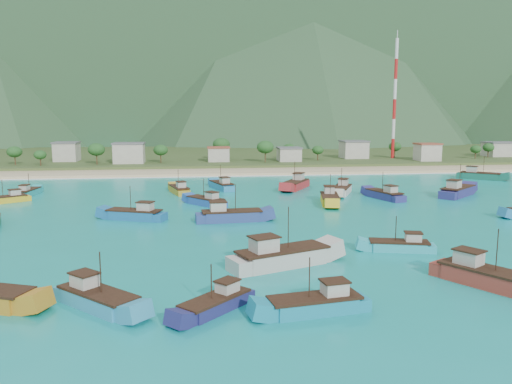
{
  "coord_description": "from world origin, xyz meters",
  "views": [
    {
      "loc": [
        -11.68,
        -79.47,
        18.05
      ],
      "look_at": [
        0.45,
        18.0,
        3.0
      ],
      "focal_mm": 35.0,
      "sensor_mm": 36.0,
      "label": 1
    }
  ],
  "objects": [
    {
      "name": "boat_9",
      "position": [
        -1.46,
        -21.86,
        0.99
      ],
      "size": [
        13.41,
        8.31,
        7.63
      ],
      "rotation": [
        0.0,
        0.0,
        5.09
      ],
      "color": "#BCB6AC",
      "rests_on": "ground"
    },
    {
      "name": "boat_0",
      "position": [
        -22.11,
        8.32,
        0.76
      ],
      "size": [
        11.18,
        6.89,
        6.36
      ],
      "rotation": [
        0.0,
        0.0,
        1.2
      ],
      "color": "#19649F",
      "rests_on": "ground"
    },
    {
      "name": "mountains",
      "position": [
        -18.31,
        403.81,
        106.83
      ],
      "size": [
        1520.0,
        440.0,
        260.0
      ],
      "color": "slate",
      "rests_on": "ground"
    },
    {
      "name": "radio_tower",
      "position": [
        65.67,
        108.0,
        24.37
      ],
      "size": [
        1.2,
        1.2,
        45.53
      ],
      "color": "red",
      "rests_on": "ground"
    },
    {
      "name": "boat_6",
      "position": [
        -9.86,
        -34.81,
        0.52
      ],
      "size": [
        7.8,
        7.76,
        5.02
      ],
      "rotation": [
        0.0,
        0.0,
        2.35
      ],
      "color": "navy",
      "rests_on": "ground"
    },
    {
      "name": "boat_1",
      "position": [
        22.35,
        31.99,
        0.81
      ],
      "size": [
        7.75,
        11.53,
        6.61
      ],
      "rotation": [
        0.0,
        0.0,
        2.7
      ],
      "color": "beige",
      "rests_on": "ground"
    },
    {
      "name": "boat_8",
      "position": [
        -49.55,
        38.75,
        0.58
      ],
      "size": [
        3.61,
        9.29,
        5.36
      ],
      "rotation": [
        0.0,
        0.0,
        6.18
      ],
      "color": "teal",
      "rests_on": "ground"
    },
    {
      "name": "boat_10",
      "position": [
        15.69,
        -17.13,
        0.55
      ],
      "size": [
        9.19,
        4.75,
        5.21
      ],
      "rotation": [
        0.0,
        0.0,
        1.32
      ],
      "color": "#29AEBD",
      "rests_on": "ground"
    },
    {
      "name": "boat_16",
      "position": [
        -0.69,
        -36.51,
        0.65
      ],
      "size": [
        10.02,
        4.34,
        5.73
      ],
      "rotation": [
        0.0,
        0.0,
        1.73
      ],
      "color": "teal",
      "rests_on": "ground"
    },
    {
      "name": "boat_20",
      "position": [
        69.81,
        53.93,
        0.88
      ],
      "size": [
        11.37,
        10.28,
        7.01
      ],
      "rotation": [
        0.0,
        0.0,
        4.02
      ],
      "color": "#17624E",
      "rests_on": "ground"
    },
    {
      "name": "boat_15",
      "position": [
        47.44,
        25.64,
        1.0
      ],
      "size": [
        12.26,
        11.4,
        7.65
      ],
      "rotation": [
        0.0,
        0.0,
        5.43
      ],
      "color": "navy",
      "rests_on": "ground"
    },
    {
      "name": "vegetation",
      "position": [
        -9.59,
        102.89,
        5.16
      ],
      "size": [
        276.37,
        25.66,
        8.49
      ],
      "color": "#235623",
      "rests_on": "ground"
    },
    {
      "name": "beach",
      "position": [
        0.0,
        79.0,
        0.0
      ],
      "size": [
        400.0,
        18.0,
        1.2
      ],
      "primitive_type": "cube",
      "color": "beige",
      "rests_on": "ground"
    },
    {
      "name": "ground",
      "position": [
        0.0,
        0.0,
        0.0
      ],
      "size": [
        600.0,
        600.0,
        0.0
      ],
      "primitive_type": "plane",
      "color": "#0D7F92",
      "rests_on": "ground"
    },
    {
      "name": "boat_4",
      "position": [
        19.17,
        -31.58,
        0.85
      ],
      "size": [
        8.92,
        11.62,
        6.82
      ],
      "rotation": [
        0.0,
        0.0,
        3.69
      ],
      "color": "#A1362A",
      "rests_on": "ground"
    },
    {
      "name": "boat_11",
      "position": [
        -4.96,
        43.28,
        0.75
      ],
      "size": [
        6.09,
        11.11,
        6.3
      ],
      "rotation": [
        0.0,
        0.0,
        0.29
      ],
      "color": "teal",
      "rests_on": "ground"
    },
    {
      "name": "boat_17",
      "position": [
        -50.9,
        29.37,
        0.57
      ],
      "size": [
        8.86,
        7.3,
        5.29
      ],
      "rotation": [
        0.0,
        0.0,
        2.18
      ],
      "color": "gold",
      "rests_on": "ground"
    },
    {
      "name": "surf_line",
      "position": [
        0.0,
        69.5,
        0.0
      ],
      "size": [
        400.0,
        2.5,
        0.08
      ],
      "primitive_type": "cube",
      "color": "white",
      "rests_on": "ground"
    },
    {
      "name": "land",
      "position": [
        0.0,
        140.0,
        0.0
      ],
      "size": [
        400.0,
        110.0,
        2.4
      ],
      "primitive_type": "cube",
      "color": "#385123",
      "rests_on": "ground"
    },
    {
      "name": "village",
      "position": [
        12.72,
        103.64,
        4.6
      ],
      "size": [
        221.24,
        27.83,
        6.7
      ],
      "color": "beige",
      "rests_on": "ground"
    },
    {
      "name": "boat_26",
      "position": [
        -5.65,
        4.83,
        0.85
      ],
      "size": [
        11.79,
        4.21,
        6.85
      ],
      "rotation": [
        0.0,
        0.0,
        4.78
      ],
      "color": "navy",
      "rests_on": "ground"
    },
    {
      "name": "boat_23",
      "position": [
        -15.29,
        37.7,
        0.7
      ],
      "size": [
        5.54,
        10.58,
        6.0
      ],
      "rotation": [
        0.0,
        0.0,
        0.26
      ],
      "color": "gold",
      "rests_on": "ground"
    },
    {
      "name": "boat_29",
      "position": [
        -9.42,
        21.01,
        0.67
      ],
      "size": [
        8.47,
        9.54,
        5.84
      ],
      "rotation": [
        0.0,
        0.0,
        0.68
      ],
      "color": "#2353A9",
      "rests_on": "ground"
    },
    {
      "name": "boat_24",
      "position": [
        -21.12,
        -32.64,
        0.69
      ],
      "size": [
        9.33,
        9.19,
        5.97
      ],
      "rotation": [
        0.0,
        0.0,
        3.94
      ],
      "color": "teal",
      "rests_on": "ground"
    },
    {
      "name": "boat_12",
      "position": [
        16.09,
        19.78,
        0.82
      ],
      "size": [
        5.5,
        11.75,
        6.69
      ],
      "rotation": [
        0.0,
        0.0,
        2.94
      ],
      "color": "gold",
      "rests_on": "ground"
    },
    {
      "name": "boat_27",
      "position": [
        13.38,
        41.64,
        0.93
      ],
      "size": [
        9.3,
        12.46,
        7.26
      ],
      "rotation": [
        0.0,
        0.0,
        2.62
      ],
      "color": "#B2282B",
      "rests_on": "ground"
    },
    {
      "name": "boat_3",
      "position": [
        29.64,
        24.11,
        0.76
      ],
      "size": [
        6.1,
        11.17,
        6.33
      ],
      "rotation": [
        0.0,
        0.0,
        0.29
      ],
      "color": "navy",
      "rests_on": "ground"
    }
  ]
}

